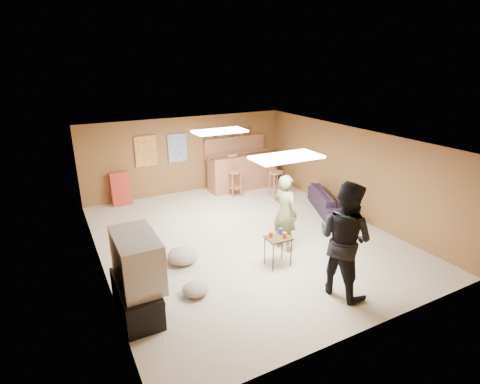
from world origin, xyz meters
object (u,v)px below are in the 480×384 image
tv_body (137,260)px  tray_table (278,251)px  person_olive (285,213)px  person_black (345,239)px  bar_counter (242,171)px  sofa (331,201)px

tv_body → tray_table: size_ratio=1.86×
person_olive → tv_body: bearing=86.5°
tv_body → person_black: 3.29m
bar_counter → person_olive: (-1.02, -3.80, 0.25)m
person_black → sofa: bearing=-52.7°
person_black → tray_table: person_black is taller
person_black → person_olive: bearing=-15.0°
person_olive → bar_counter: bearing=-30.4°
person_olive → person_black: bearing=164.2°
bar_counter → person_black: person_black is taller
bar_counter → person_black: bearing=-100.6°
person_olive → person_black: person_black is taller
tray_table → sofa: bearing=31.1°
tv_body → sofa: tv_body is taller
tray_table → tv_body: bearing=-176.9°
person_black → sofa: (2.23, 2.84, -0.71)m
person_black → tray_table: size_ratio=3.34×
person_black → tray_table: 1.47m
tv_body → person_black: bearing=-18.9°
person_olive → sofa: (2.22, 1.12, -0.53)m
sofa → bar_counter: bearing=47.4°
tv_body → tray_table: 2.72m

